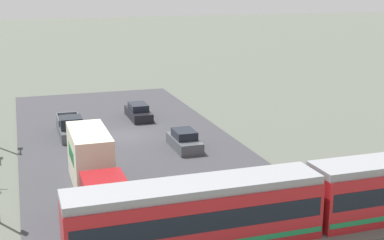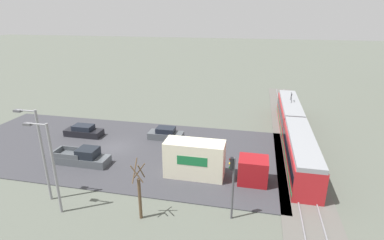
% 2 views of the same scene
% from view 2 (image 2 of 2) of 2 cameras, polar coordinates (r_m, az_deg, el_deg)
% --- Properties ---
extents(ground_plane, '(320.00, 320.00, 0.00)m').
position_cam_2_polar(ground_plane, '(36.03, -14.51, -5.23)').
color(ground_plane, '#565B51').
extents(road_surface, '(17.13, 38.04, 0.08)m').
position_cam_2_polar(road_surface, '(36.01, -14.51, -5.18)').
color(road_surface, '#38383D').
rests_on(road_surface, ground).
extents(rail_bed, '(67.00, 4.40, 0.22)m').
position_cam_2_polar(rail_bed, '(32.83, 19.57, -8.26)').
color(rail_bed, '#5B5954').
rests_on(rail_bed, ground).
extents(light_rail_tram, '(25.59, 2.61, 4.42)m').
position_cam_2_polar(light_rail_tram, '(37.66, 18.87, -1.80)').
color(light_rail_tram, '#B21E23').
rests_on(light_rail_tram, ground).
extents(box_truck, '(2.32, 9.59, 3.52)m').
position_cam_2_polar(box_truck, '(28.31, 3.14, -7.93)').
color(box_truck, maroon).
rests_on(box_truck, ground).
extents(pickup_truck, '(1.93, 5.80, 1.76)m').
position_cam_2_polar(pickup_truck, '(33.12, -20.13, -6.73)').
color(pickup_truck, '#4C5156').
rests_on(pickup_truck, ground).
extents(sedan_car_0, '(1.80, 4.27, 1.48)m').
position_cam_2_polar(sedan_car_0, '(37.14, -5.00, -2.70)').
color(sedan_car_0, '#4C5156').
rests_on(sedan_car_0, ground).
extents(sedan_car_1, '(1.80, 4.73, 1.43)m').
position_cam_2_polar(sedan_car_1, '(40.33, -19.91, -2.05)').
color(sedan_car_1, black).
rests_on(sedan_car_1, ground).
extents(traffic_light_pole, '(0.28, 0.47, 5.15)m').
position_cam_2_polar(traffic_light_pole, '(22.45, 7.68, -11.26)').
color(traffic_light_pole, '#47474C').
rests_on(traffic_light_pole, ground).
extents(street_tree, '(1.15, 0.96, 4.88)m').
position_cam_2_polar(street_tree, '(23.21, -9.97, -13.54)').
color(street_tree, brown).
rests_on(street_tree, ground).
extents(street_lamp_near_crossing, '(0.36, 1.95, 7.48)m').
position_cam_2_polar(street_lamp_near_crossing, '(24.81, -25.33, -7.32)').
color(street_lamp_near_crossing, gray).
rests_on(street_lamp_near_crossing, ground).
extents(street_lamp_mid_block, '(0.36, 1.95, 7.93)m').
position_cam_2_polar(street_lamp_mid_block, '(26.78, -26.95, -5.05)').
color(street_lamp_mid_block, gray).
rests_on(street_lamp_mid_block, ground).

